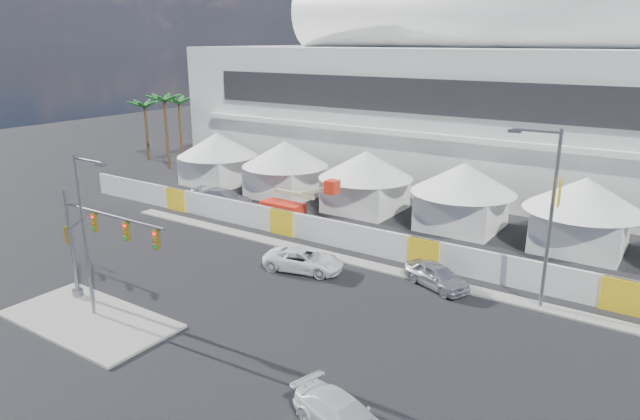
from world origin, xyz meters
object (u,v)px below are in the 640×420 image
Objects in this scene: lot_car_c at (223,198)px; boom_lift at (290,205)px; sedan_silver at (437,276)px; streetlight_curb at (548,207)px; traffic_mast at (91,244)px; pickup_near at (343,417)px; streetlight_median at (86,226)px; pickup_curb at (304,260)px.

boom_lift is at bearing -93.75° from lot_car_c.
streetlight_curb reaches higher than sedan_silver.
sedan_silver is 0.53× the size of traffic_mast.
pickup_near is 0.53× the size of streetlight_median.
sedan_silver is 0.80× the size of lot_car_c.
pickup_near is at bearing -139.66° from lot_car_c.
streetlight_median reaches higher than boom_lift.
lot_car_c is at bearing 67.22° from pickup_near.
lot_car_c reaches higher than sedan_silver.
boom_lift is (-8.00, 9.08, 0.31)m from pickup_curb.
streetlight_median is (-14.08, -14.30, 4.56)m from sedan_silver.
pickup_curb is at bearing 128.87° from sedan_silver.
boom_lift is (-22.26, 5.99, -4.94)m from streetlight_curb.
streetlight_curb is (21.04, 14.06, 2.19)m from traffic_mast.
sedan_silver is 24.09m from lot_car_c.
pickup_near is at bearing -152.83° from pickup_curb.
streetlight_median is at bearing 103.85° from pickup_near.
lot_car_c is (-23.39, 5.76, 0.05)m from sedan_silver.
streetlight_median is (-5.69, -11.87, 4.59)m from pickup_curb.
pickup_near is (10.78, -12.47, -0.05)m from pickup_curb.
pickup_near is 0.46× the size of streetlight_curb.
sedan_silver reaches higher than pickup_curb.
traffic_mast is 2.08m from streetlight_median.
pickup_curb is at bearing 64.39° from streetlight_median.
pickup_curb is 1.12× the size of pickup_near.
streetlight_curb is 1.35× the size of boom_lift.
boom_lift is (7.00, 0.88, 0.23)m from lot_car_c.
streetlight_median is (9.31, -20.06, 4.51)m from lot_car_c.
streetlight_curb is at bearing 3.31° from pickup_near.
sedan_silver is 0.85× the size of pickup_curb.
boom_lift is (-1.22, 20.06, -2.75)m from traffic_mast.
traffic_mast is 25.41m from streetlight_curb.
pickup_curb is 0.69× the size of boom_lift.
streetlight_curb reaches higher than boom_lift.
sedan_silver is at bearing -87.49° from pickup_curb.
traffic_mast reaches higher than pickup_near.
sedan_silver is 15.09m from pickup_near.
sedan_silver is 7.88m from streetlight_curb.
sedan_silver is 0.95× the size of pickup_near.
streetlight_curb reaches higher than pickup_near.
pickup_near is at bearing -47.42° from boom_lift.
boom_lift is at bearing 96.30° from streetlight_median.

